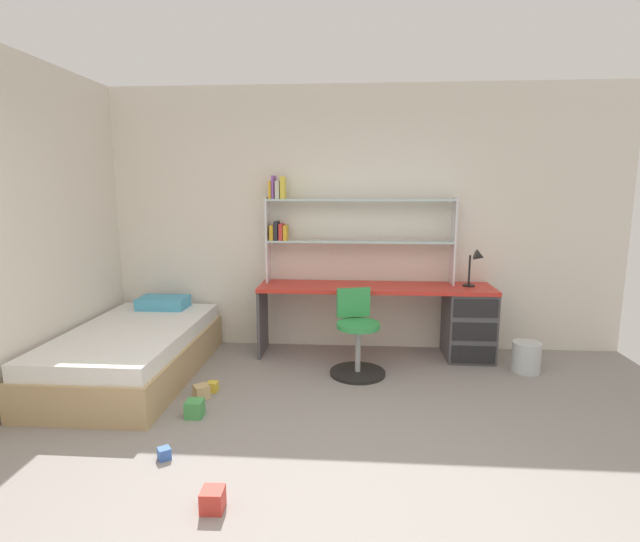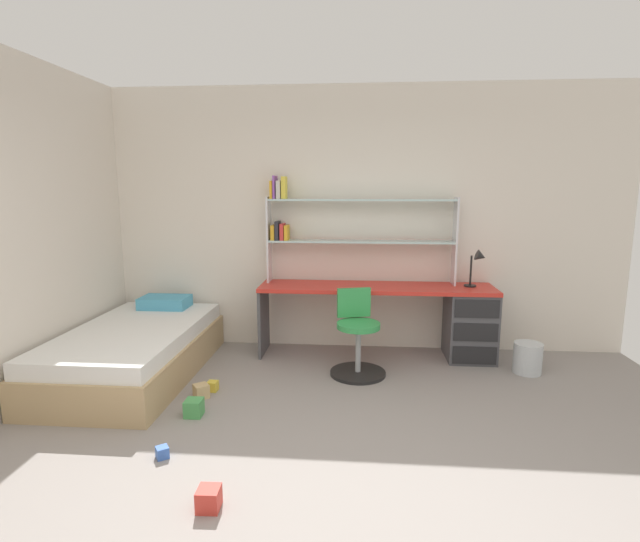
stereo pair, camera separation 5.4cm
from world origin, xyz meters
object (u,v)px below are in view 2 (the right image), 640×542
at_px(bookshelf_hutch, 338,222).
at_px(swivel_chair, 357,341).
at_px(toy_block_natural_4, 201,391).
at_px(bed_platform, 135,351).
at_px(waste_bin, 528,358).
at_px(toy_block_yellow_3, 213,386).
at_px(desk_lamp, 478,262).
at_px(desk, 440,316).
at_px(toy_block_blue_1, 162,452).
at_px(toy_block_green_0, 194,408).
at_px(toy_block_red_2, 209,499).

xyz_separation_m(bookshelf_hutch, swivel_chair, (0.22, -0.66, -1.06)).
bearing_deg(swivel_chair, toy_block_natural_4, -153.55).
distance_m(swivel_chair, bed_platform, 2.07).
distance_m(waste_bin, toy_block_yellow_3, 2.91).
height_order(desk_lamp, swivel_chair, desk_lamp).
distance_m(bed_platform, waste_bin, 3.68).
relative_size(swivel_chair, bed_platform, 0.40).
bearing_deg(bookshelf_hutch, toy_block_natural_4, -129.46).
xyz_separation_m(desk, swivel_chair, (-0.83, -0.51, -0.12)).
height_order(bookshelf_hutch, toy_block_blue_1, bookshelf_hutch).
xyz_separation_m(desk_lamp, toy_block_blue_1, (-2.43, -2.07, -0.96)).
bearing_deg(waste_bin, toy_block_natural_4, -164.69).
xyz_separation_m(waste_bin, toy_block_blue_1, (-2.85, -1.70, -0.11)).
bearing_deg(toy_block_green_0, bed_platform, 137.00).
bearing_deg(desk, bed_platform, -166.15).
xyz_separation_m(desk, toy_block_green_0, (-2.07, -1.48, -0.37)).
height_order(waste_bin, toy_block_blue_1, waste_bin).
bearing_deg(bed_platform, toy_block_natural_4, -29.90).
distance_m(bookshelf_hutch, toy_block_green_0, 2.32).
height_order(swivel_chair, toy_block_blue_1, swivel_chair).
distance_m(swivel_chair, toy_block_yellow_3, 1.36).
bearing_deg(toy_block_blue_1, desk_lamp, 40.35).
relative_size(toy_block_yellow_3, toy_block_natural_4, 0.75).
relative_size(desk_lamp, swivel_chair, 0.48).
relative_size(desk, bookshelf_hutch, 1.22).
distance_m(toy_block_green_0, toy_block_natural_4, 0.33).
xyz_separation_m(toy_block_yellow_3, toy_block_natural_4, (-0.05, -0.14, 0.01)).
height_order(toy_block_blue_1, toy_block_yellow_3, toy_block_yellow_3).
bearing_deg(bookshelf_hutch, toy_block_green_0, -122.17).
bearing_deg(toy_block_natural_4, swivel_chair, 26.45).
bearing_deg(desk, toy_block_blue_1, -135.25).
xyz_separation_m(desk_lamp, swivel_chair, (-1.19, -0.52, -0.68)).
height_order(desk, desk_lamp, desk_lamp).
bearing_deg(toy_block_blue_1, toy_block_red_2, -45.56).
bearing_deg(swivel_chair, toy_block_blue_1, -128.84).
height_order(bookshelf_hutch, toy_block_green_0, bookshelf_hutch).
xyz_separation_m(bed_platform, toy_block_natural_4, (0.77, -0.44, -0.17)).
height_order(desk, toy_block_blue_1, desk).
height_order(waste_bin, toy_block_green_0, waste_bin).
bearing_deg(toy_block_blue_1, toy_block_green_0, 89.33).
height_order(desk_lamp, toy_block_green_0, desk_lamp).
height_order(bed_platform, waste_bin, bed_platform).
bearing_deg(bookshelf_hutch, waste_bin, -15.72).
distance_m(desk, swivel_chair, 0.98).
height_order(swivel_chair, bed_platform, swivel_chair).
height_order(desk, toy_block_red_2, desk).
height_order(bed_platform, toy_block_natural_4, bed_platform).
height_order(desk_lamp, bed_platform, desk_lamp).
xyz_separation_m(desk_lamp, waste_bin, (0.41, -0.37, -0.85)).
bearing_deg(toy_block_green_0, toy_block_natural_4, 98.93).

